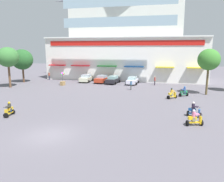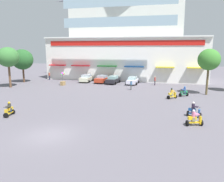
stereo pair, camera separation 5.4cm
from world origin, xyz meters
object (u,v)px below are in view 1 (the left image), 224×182
(plaza_tree_0, at_px, (22,60))
(pedestrian_1, at_px, (49,75))
(parked_car_1, at_px, (102,79))
(parked_car_2, at_px, (113,80))
(scooter_rider_1, at_px, (194,111))
(scooter_rider_4, at_px, (184,92))
(balloon_vendor_cart, at_px, (63,80))
(scooter_rider_5, at_px, (194,119))
(scooter_rider_0, at_px, (172,94))
(pedestrian_2, at_px, (131,84))
(pedestrian_0, at_px, (155,80))
(scooter_rider_2, at_px, (9,110))
(parked_car_0, at_px, (86,78))
(plaza_tree_3, at_px, (209,60))
(plaza_tree_2, at_px, (8,57))
(parked_car_3, at_px, (132,80))

(plaza_tree_0, height_order, pedestrian_1, plaza_tree_0)
(parked_car_1, relative_size, parked_car_2, 1.01)
(scooter_rider_1, bearing_deg, scooter_rider_4, 91.46)
(scooter_rider_1, bearing_deg, balloon_vendor_cart, 145.59)
(scooter_rider_5, height_order, balloon_vendor_cart, balloon_vendor_cart)
(scooter_rider_0, bearing_deg, pedestrian_2, 141.19)
(plaza_tree_0, distance_m, parked_car_2, 18.84)
(scooter_rider_4, bearing_deg, pedestrian_0, 116.96)
(parked_car_1, distance_m, scooter_rider_2, 24.28)
(pedestrian_1, bearing_deg, scooter_rider_1, -37.02)
(plaza_tree_0, distance_m, pedestrian_0, 26.82)
(parked_car_0, xyz_separation_m, scooter_rider_5, (18.72, -22.96, -0.13))
(plaza_tree_3, relative_size, scooter_rider_2, 4.54)
(scooter_rider_5, distance_m, pedestrian_1, 36.78)
(scooter_rider_0, bearing_deg, balloon_vendor_cart, 160.68)
(scooter_rider_0, bearing_deg, scooter_rider_2, -143.71)
(parked_car_1, distance_m, balloon_vendor_cart, 8.04)
(scooter_rider_1, xyz_separation_m, pedestrian_1, (-28.11, 21.20, 0.33))
(plaza_tree_2, height_order, scooter_rider_1, plaza_tree_2)
(parked_car_3, bearing_deg, plaza_tree_3, -30.89)
(plaza_tree_3, xyz_separation_m, scooter_rider_2, (-21.74, -16.24, -4.61))
(plaza_tree_3, bearing_deg, parked_car_3, 149.11)
(plaza_tree_2, xyz_separation_m, parked_car_3, (20.80, 8.75, -4.62))
(plaza_tree_0, relative_size, parked_car_0, 1.56)
(parked_car_2, bearing_deg, scooter_rider_1, -55.90)
(plaza_tree_3, relative_size, scooter_rider_5, 4.42)
(plaza_tree_2, xyz_separation_m, plaza_tree_3, (33.13, 1.38, -0.12))
(pedestrian_1, bearing_deg, pedestrian_0, -5.30)
(plaza_tree_3, bearing_deg, scooter_rider_1, -104.66)
(parked_car_1, xyz_separation_m, pedestrian_0, (10.60, -0.82, 0.23))
(pedestrian_0, bearing_deg, scooter_rider_0, -75.35)
(parked_car_1, distance_m, parked_car_2, 2.43)
(scooter_rider_0, bearing_deg, plaza_tree_3, 38.23)
(scooter_rider_2, relative_size, scooter_rider_4, 1.01)
(parked_car_1, distance_m, scooter_rider_1, 25.18)
(plaza_tree_0, bearing_deg, pedestrian_1, 55.55)
(scooter_rider_2, xyz_separation_m, pedestrian_0, (13.72, 23.25, 0.37))
(parked_car_2, bearing_deg, pedestrian_0, -2.12)
(parked_car_1, height_order, scooter_rider_5, scooter_rider_5)
(parked_car_1, relative_size, scooter_rider_5, 2.96)
(parked_car_0, height_order, scooter_rider_5, parked_car_0)
(plaza_tree_0, height_order, balloon_vendor_cart, plaza_tree_0)
(plaza_tree_2, bearing_deg, parked_car_1, 32.39)
(parked_car_3, bearing_deg, plaza_tree_0, -172.58)
(parked_car_0, distance_m, scooter_rider_4, 21.32)
(parked_car_0, height_order, parked_car_1, parked_car_0)
(plaza_tree_3, distance_m, parked_car_3, 15.06)
(plaza_tree_3, distance_m, scooter_rider_2, 27.52)
(scooter_rider_0, height_order, pedestrian_1, pedestrian_1)
(plaza_tree_0, xyz_separation_m, scooter_rider_5, (31.04, -19.37, -4.02))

